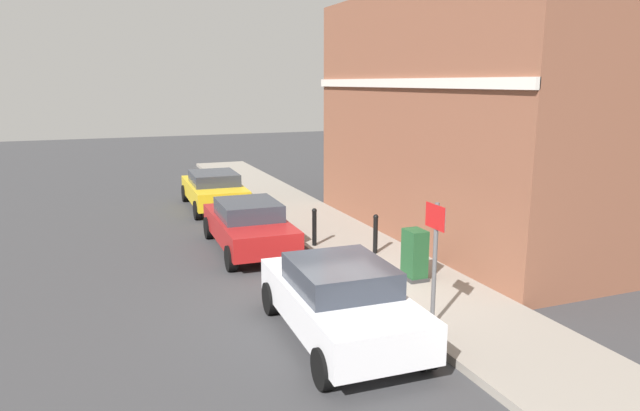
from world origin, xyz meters
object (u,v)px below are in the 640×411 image
at_px(bollard_near_cabinet, 375,233).
at_px(street_sign, 435,246).
at_px(car_yellow, 214,189).
at_px(bollard_far_kerb, 314,226).
at_px(car_red, 249,225).
at_px(utility_cabinet, 415,256).
at_px(car_white, 340,299).

xyz_separation_m(bollard_near_cabinet, street_sign, (-1.11, -4.46, 0.96)).
distance_m(car_yellow, bollard_far_kerb, 6.55).
height_order(car_yellow, bollard_near_cabinet, car_yellow).
relative_size(car_red, bollard_far_kerb, 4.16).
distance_m(car_red, street_sign, 6.73).
bearing_deg(utility_cabinet, car_red, 123.97).
bearing_deg(street_sign, bollard_near_cabinet, 76.06).
bearing_deg(street_sign, utility_cabinet, 66.65).
distance_m(car_yellow, bollard_near_cabinet, 8.10).
bearing_deg(bollard_near_cabinet, car_yellow, 109.29).
relative_size(utility_cabinet, bollard_far_kerb, 1.11).
distance_m(car_white, street_sign, 1.94).
xyz_separation_m(car_white, street_sign, (1.66, -0.42, 0.91)).
relative_size(car_white, car_yellow, 0.97).
relative_size(bollard_near_cabinet, street_sign, 0.45).
distance_m(car_red, bollard_far_kerb, 1.79).
relative_size(utility_cabinet, bollard_near_cabinet, 1.11).
bearing_deg(car_white, street_sign, -102.59).
distance_m(bollard_near_cabinet, street_sign, 4.70).
xyz_separation_m(car_red, street_sign, (1.75, -6.43, 0.94)).
height_order(car_yellow, bollard_far_kerb, car_yellow).
bearing_deg(bollard_near_cabinet, car_white, -124.36).
relative_size(bollard_far_kerb, street_sign, 0.45).
relative_size(car_white, street_sign, 1.82).
xyz_separation_m(car_white, bollard_near_cabinet, (2.76, 4.04, -0.04)).
relative_size(car_yellow, bollard_near_cabinet, 4.17).
bearing_deg(bollard_near_cabinet, car_red, 145.47).
xyz_separation_m(car_yellow, bollard_far_kerb, (1.46, -6.38, -0.01)).
bearing_deg(car_yellow, bollard_near_cabinet, -159.34).
xyz_separation_m(bollard_far_kerb, street_sign, (0.10, -5.73, 0.96)).
bearing_deg(bollard_far_kerb, utility_cabinet, -71.87).
xyz_separation_m(car_red, car_yellow, (0.18, 5.68, -0.00)).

